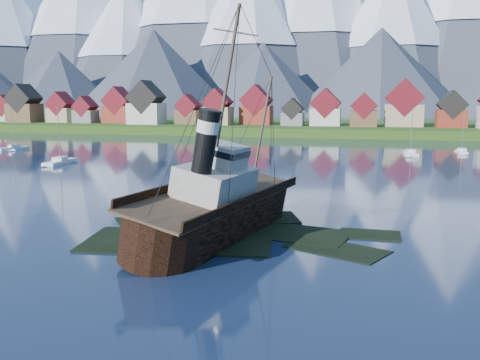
% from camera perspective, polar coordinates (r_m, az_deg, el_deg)
% --- Properties ---
extents(ground, '(1400.00, 1400.00, 0.00)m').
position_cam_1_polar(ground, '(53.29, -2.77, -6.25)').
color(ground, '#16243F').
rests_on(ground, ground).
extents(shoal, '(31.71, 21.24, 1.14)m').
position_cam_1_polar(shoal, '(54.93, -0.33, -6.15)').
color(shoal, black).
rests_on(shoal, ground).
extents(shore_bank, '(600.00, 80.00, 3.20)m').
position_cam_1_polar(shore_bank, '(220.22, 9.94, 5.18)').
color(shore_bank, '#224112').
rests_on(shore_bank, ground).
extents(seawall, '(600.00, 2.50, 2.00)m').
position_cam_1_polar(seawall, '(182.41, 9.12, 4.44)').
color(seawall, '#3F3D38').
rests_on(seawall, ground).
extents(town, '(250.96, 16.69, 17.30)m').
position_cam_1_polar(town, '(207.12, 0.41, 7.57)').
color(town, maroon).
rests_on(town, ground).
extents(mountains, '(965.00, 340.00, 205.00)m').
position_cam_1_polar(mountains, '(536.10, 12.50, 16.83)').
color(mountains, '#2D333D').
rests_on(mountains, ground).
extents(tugboat_wreck, '(6.90, 29.73, 23.56)m').
position_cam_1_polar(tugboat_wreck, '(54.87, -2.44, -2.62)').
color(tugboat_wreck, black).
rests_on(tugboat_wreck, ground).
extents(sailboat_a, '(3.12, 10.32, 12.44)m').
position_cam_1_polar(sailboat_a, '(117.29, -18.63, 1.78)').
color(sailboat_a, white).
rests_on(sailboat_a, ground).
extents(sailboat_b, '(5.08, 8.15, 11.63)m').
position_cam_1_polar(sailboat_b, '(152.52, -22.98, 3.09)').
color(sailboat_b, white).
rests_on(sailboat_b, ground).
extents(sailboat_c, '(6.09, 7.33, 9.90)m').
position_cam_1_polar(sailboat_c, '(121.64, -3.11, 2.45)').
color(sailboat_c, white).
rests_on(sailboat_c, ground).
extents(sailboat_e, '(2.62, 8.70, 9.97)m').
position_cam_1_polar(sailboat_e, '(143.67, 22.58, 2.77)').
color(sailboat_e, white).
rests_on(sailboat_e, ground).
extents(sailboat_f, '(3.17, 8.94, 11.74)m').
position_cam_1_polar(sailboat_f, '(133.90, 17.75, 2.65)').
color(sailboat_f, white).
rests_on(sailboat_f, ground).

